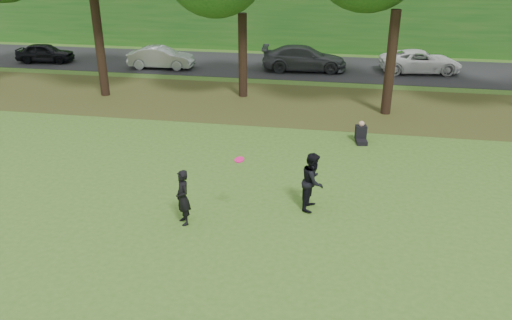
{
  "coord_description": "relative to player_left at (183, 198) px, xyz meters",
  "views": [
    {
      "loc": [
        2.05,
        -10.28,
        7.18
      ],
      "look_at": [
        -0.36,
        3.01,
        1.3
      ],
      "focal_mm": 35.0,
      "sensor_mm": 36.0,
      "label": 1
    }
  ],
  "objects": [
    {
      "name": "ground",
      "position": [
        2.07,
        -1.25,
        -0.8
      ],
      "size": [
        120.0,
        120.0,
        0.0
      ],
      "primitive_type": "plane",
      "color": "#395C1D",
      "rests_on": "ground"
    },
    {
      "name": "player_left",
      "position": [
        0.0,
        0.0,
        0.0
      ],
      "size": [
        0.66,
        0.69,
        1.6
      ],
      "primitive_type": "imported",
      "rotation": [
        0.0,
        0.0,
        -0.91
      ],
      "color": "black",
      "rests_on": "ground"
    },
    {
      "name": "frisbee",
      "position": [
        1.5,
        0.45,
        1.06
      ],
      "size": [
        0.38,
        0.38,
        0.1
      ],
      "color": "#E5136A",
      "rests_on": "ground"
    },
    {
      "name": "street",
      "position": [
        2.07,
        19.75,
        -0.79
      ],
      "size": [
        70.0,
        7.0,
        0.02
      ],
      "primitive_type": "cube",
      "color": "black",
      "rests_on": "ground"
    },
    {
      "name": "player_right",
      "position": [
        3.43,
        1.52,
        0.07
      ],
      "size": [
        0.77,
        0.93,
        1.74
      ],
      "primitive_type": "imported",
      "rotation": [
        0.0,
        0.0,
        1.43
      ],
      "color": "black",
      "rests_on": "ground"
    },
    {
      "name": "seated_person",
      "position": [
        4.91,
        7.22,
        -0.49
      ],
      "size": [
        0.51,
        0.78,
        0.83
      ],
      "rotation": [
        0.0,
        0.0,
        0.15
      ],
      "color": "black",
      "rests_on": "ground"
    },
    {
      "name": "leaf_litter",
      "position": [
        2.07,
        11.75,
        -0.79
      ],
      "size": [
        60.0,
        7.0,
        0.01
      ],
      "primitive_type": "cube",
      "color": "#4D3D1B",
      "rests_on": "ground"
    },
    {
      "name": "parked_cars",
      "position": [
        3.36,
        18.63,
        -0.08
      ],
      "size": [
        35.91,
        3.93,
        1.5
      ],
      "color": "black",
      "rests_on": "street"
    },
    {
      "name": "far_hedge",
      "position": [
        2.07,
        25.75,
        1.7
      ],
      "size": [
        70.0,
        3.0,
        5.0
      ],
      "primitive_type": "cube",
      "color": "#185117",
      "rests_on": "ground"
    }
  ]
}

